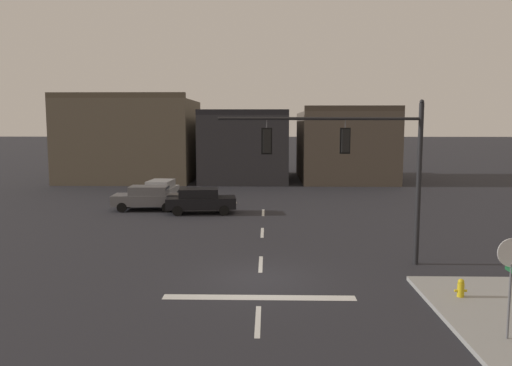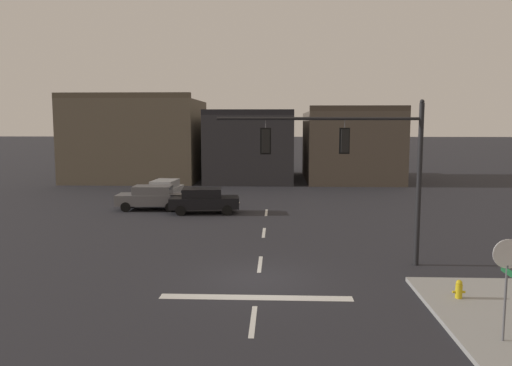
# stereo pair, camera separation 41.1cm
# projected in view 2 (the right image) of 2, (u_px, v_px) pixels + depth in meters

# --- Properties ---
(ground_plane) EXTENTS (400.00, 400.00, 0.00)m
(ground_plane) POSITION_uv_depth(u_px,v_px,m) (258.00, 279.00, 18.70)
(ground_plane) COLOR #232328
(stop_bar_paint) EXTENTS (6.40, 0.50, 0.01)m
(stop_bar_paint) POSITION_uv_depth(u_px,v_px,m) (256.00, 297.00, 16.71)
(stop_bar_paint) COLOR silver
(stop_bar_paint) RESTS_ON ground
(lane_centreline) EXTENTS (0.16, 26.40, 0.01)m
(lane_centreline) POSITION_uv_depth(u_px,v_px,m) (260.00, 264.00, 20.68)
(lane_centreline) COLOR silver
(lane_centreline) RESTS_ON ground
(signal_mast_near_side) EXTENTS (8.08, 1.30, 6.68)m
(signal_mast_near_side) POSITION_uv_depth(u_px,v_px,m) (361.00, 156.00, 19.81)
(signal_mast_near_side) COLOR black
(signal_mast_near_side) RESTS_ON ground
(stop_sign) EXTENTS (0.76, 0.64, 2.83)m
(stop_sign) POSITION_uv_depth(u_px,v_px,m) (507.00, 266.00, 12.83)
(stop_sign) COLOR #56565B
(stop_sign) RESTS_ON ground
(car_lot_nearside) EXTENTS (4.60, 2.30, 1.61)m
(car_lot_nearside) POSITION_uv_depth(u_px,v_px,m) (204.00, 200.00, 32.34)
(car_lot_nearside) COLOR black
(car_lot_nearside) RESTS_ON ground
(car_lot_middle) EXTENTS (4.51, 2.05, 1.61)m
(car_lot_middle) POSITION_uv_depth(u_px,v_px,m) (151.00, 197.00, 33.61)
(car_lot_middle) COLOR slate
(car_lot_middle) RESTS_ON ground
(car_lot_farside) EXTENTS (2.15, 4.55, 1.61)m
(car_lot_farside) POSITION_uv_depth(u_px,v_px,m) (165.00, 190.00, 36.89)
(car_lot_farside) COLOR #9EA0A5
(car_lot_farside) RESTS_ON ground
(fire_hydrant) EXTENTS (0.40, 0.30, 0.75)m
(fire_hydrant) POSITION_uv_depth(u_px,v_px,m) (459.00, 293.00, 16.21)
(fire_hydrant) COLOR gold
(fire_hydrant) RESTS_ON ground
(building_row) EXTENTS (32.39, 13.44, 8.52)m
(building_row) POSITION_uv_depth(u_px,v_px,m) (233.00, 144.00, 51.64)
(building_row) COLOR #665B4C
(building_row) RESTS_ON ground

